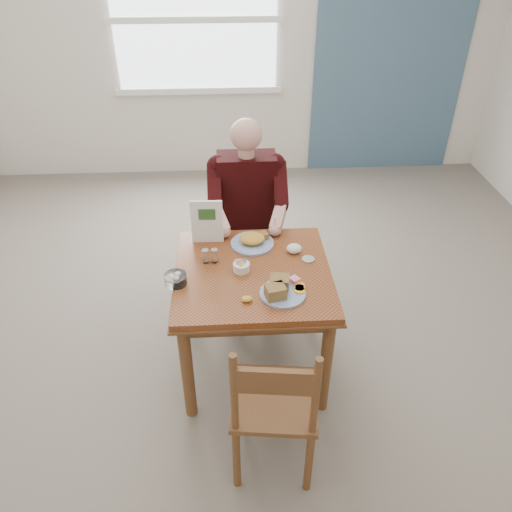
{
  "coord_description": "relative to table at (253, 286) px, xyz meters",
  "views": [
    {
      "loc": [
        -0.12,
        -2.33,
        2.47
      ],
      "look_at": [
        0.02,
        0.0,
        0.85
      ],
      "focal_mm": 35.0,
      "sensor_mm": 36.0,
      "label": 1
    }
  ],
  "objects": [
    {
      "name": "wall_back",
      "position": [
        0.0,
        3.0,
        0.76
      ],
      "size": [
        5.5,
        0.0,
        5.5
      ],
      "primitive_type": "plane",
      "rotation": [
        1.57,
        0.0,
        0.0
      ],
      "color": "beige",
      "rests_on": "ground"
    },
    {
      "name": "chair_near",
      "position": [
        0.06,
        -0.75,
        -0.16
      ],
      "size": [
        0.47,
        0.47,
        0.95
      ],
      "color": "brown",
      "rests_on": "ground"
    },
    {
      "name": "floor",
      "position": [
        0.0,
        0.0,
        -0.64
      ],
      "size": [
        6.0,
        6.0,
        0.0
      ],
      "primitive_type": "plane",
      "color": "#6C6458",
      "rests_on": "ground"
    },
    {
      "name": "near_plate",
      "position": [
        0.14,
        -0.22,
        0.14
      ],
      "size": [
        0.28,
        0.28,
        0.08
      ],
      "color": "white",
      "rests_on": "table"
    },
    {
      "name": "menu",
      "position": [
        -0.27,
        0.33,
        0.26
      ],
      "size": [
        0.2,
        0.02,
        0.29
      ],
      "color": "white",
      "rests_on": "table"
    },
    {
      "name": "chair_far",
      "position": [
        0.0,
        0.8,
        -0.16
      ],
      "size": [
        0.42,
        0.42,
        0.95
      ],
      "color": "brown",
      "rests_on": "ground"
    },
    {
      "name": "metal_dish",
      "position": [
        0.34,
        0.09,
        0.12
      ],
      "size": [
        0.09,
        0.09,
        0.01
      ],
      "primitive_type": "cylinder",
      "rotation": [
        0.0,
        0.0,
        -0.22
      ],
      "color": "silver",
      "rests_on": "table"
    },
    {
      "name": "far_plate",
      "position": [
        0.02,
        0.28,
        0.14
      ],
      "size": [
        0.34,
        0.34,
        0.07
      ],
      "color": "white",
      "rests_on": "table"
    },
    {
      "name": "window",
      "position": [
        -0.4,
        2.97,
        0.96
      ],
      "size": [
        1.72,
        0.04,
        1.42
      ],
      "color": "white",
      "rests_on": "wall_back"
    },
    {
      "name": "caddy",
      "position": [
        -0.07,
        0.0,
        0.14
      ],
      "size": [
        0.11,
        0.11,
        0.07
      ],
      "color": "white",
      "rests_on": "table"
    },
    {
      "name": "creamer",
      "position": [
        -0.44,
        -0.1,
        0.14
      ],
      "size": [
        0.17,
        0.17,
        0.06
      ],
      "color": "white",
      "rests_on": "table"
    },
    {
      "name": "shakers",
      "position": [
        -0.25,
        0.1,
        0.16
      ],
      "size": [
        0.09,
        0.04,
        0.09
      ],
      "color": "white",
      "rests_on": "table"
    },
    {
      "name": "lemon_wedge",
      "position": [
        -0.05,
        -0.28,
        0.13
      ],
      "size": [
        0.07,
        0.06,
        0.03
      ],
      "primitive_type": "ellipsoid",
      "rotation": [
        0.0,
        0.0,
        -0.29
      ],
      "color": "gold",
      "rests_on": "table"
    },
    {
      "name": "napkin",
      "position": [
        0.26,
        0.17,
        0.14
      ],
      "size": [
        0.1,
        0.08,
        0.06
      ],
      "primitive_type": "ellipsoid",
      "rotation": [
        0.0,
        0.0,
        0.1
      ],
      "color": "white",
      "rests_on": "table"
    },
    {
      "name": "accent_panel",
      "position": [
        1.6,
        2.98,
        0.76
      ],
      "size": [
        1.6,
        0.02,
        2.8
      ],
      "primitive_type": "cube",
      "color": "#406077",
      "rests_on": "ground"
    },
    {
      "name": "table",
      "position": [
        0.0,
        0.0,
        0.0
      ],
      "size": [
        0.92,
        0.92,
        0.75
      ],
      "color": "brown",
      "rests_on": "ground"
    },
    {
      "name": "diner",
      "position": [
        0.0,
        0.71,
        0.17
      ],
      "size": [
        0.53,
        0.56,
        1.39
      ],
      "color": "tan",
      "rests_on": "chair_far"
    }
  ]
}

